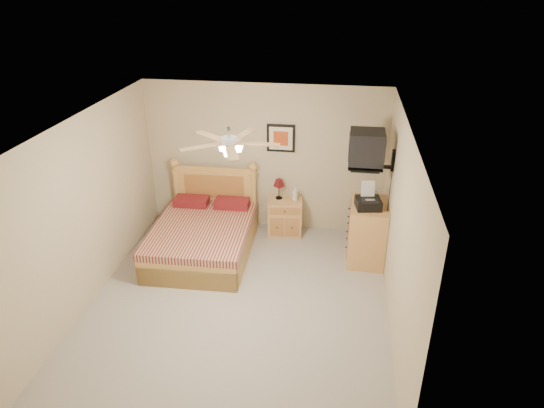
# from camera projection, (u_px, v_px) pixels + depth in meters

# --- Properties ---
(floor) EXTENTS (4.50, 4.50, 0.00)m
(floor) POSITION_uv_depth(u_px,v_px,m) (239.00, 302.00, 6.63)
(floor) COLOR gray
(floor) RESTS_ON ground
(ceiling) EXTENTS (4.00, 4.50, 0.04)m
(ceiling) POSITION_uv_depth(u_px,v_px,m) (233.00, 125.00, 5.52)
(ceiling) COLOR white
(ceiling) RESTS_ON ground
(wall_back) EXTENTS (4.00, 0.04, 2.50)m
(wall_back) POSITION_uv_depth(u_px,v_px,m) (265.00, 158.00, 8.07)
(wall_back) COLOR #BCAB8A
(wall_back) RESTS_ON ground
(wall_front) EXTENTS (4.00, 0.04, 2.50)m
(wall_front) POSITION_uv_depth(u_px,v_px,m) (179.00, 347.00, 4.08)
(wall_front) COLOR #BCAB8A
(wall_front) RESTS_ON ground
(wall_left) EXTENTS (0.04, 4.50, 2.50)m
(wall_left) POSITION_uv_depth(u_px,v_px,m) (87.00, 211.00, 6.34)
(wall_left) COLOR #BCAB8A
(wall_left) RESTS_ON ground
(wall_right) EXTENTS (0.04, 4.50, 2.50)m
(wall_right) POSITION_uv_depth(u_px,v_px,m) (399.00, 233.00, 5.81)
(wall_right) COLOR #BCAB8A
(wall_right) RESTS_ON ground
(bed) EXTENTS (1.50, 1.94, 1.23)m
(bed) POSITION_uv_depth(u_px,v_px,m) (201.00, 220.00, 7.46)
(bed) COLOR #BF8B47
(bed) RESTS_ON ground
(nightstand) EXTENTS (0.61, 0.48, 0.61)m
(nightstand) POSITION_uv_depth(u_px,v_px,m) (285.00, 217.00, 8.22)
(nightstand) COLOR tan
(nightstand) RESTS_ON ground
(table_lamp) EXTENTS (0.21, 0.21, 0.35)m
(table_lamp) POSITION_uv_depth(u_px,v_px,m) (279.00, 189.00, 8.08)
(table_lamp) COLOR maroon
(table_lamp) RESTS_ON nightstand
(lotion_bottle) EXTENTS (0.12, 0.12, 0.24)m
(lotion_bottle) POSITION_uv_depth(u_px,v_px,m) (295.00, 194.00, 8.03)
(lotion_bottle) COLOR silver
(lotion_bottle) RESTS_ON nightstand
(framed_picture) EXTENTS (0.46, 0.04, 0.46)m
(framed_picture) POSITION_uv_depth(u_px,v_px,m) (281.00, 138.00, 7.86)
(framed_picture) COLOR black
(framed_picture) RESTS_ON wall_back
(dresser) EXTENTS (0.58, 0.82, 0.94)m
(dresser) POSITION_uv_depth(u_px,v_px,m) (367.00, 232.00, 7.42)
(dresser) COLOR #C18B41
(dresser) RESTS_ON ground
(fax_machine) EXTENTS (0.41, 0.43, 0.38)m
(fax_machine) POSITION_uv_depth(u_px,v_px,m) (369.00, 196.00, 7.03)
(fax_machine) COLOR black
(fax_machine) RESTS_ON dresser
(magazine_lower) EXTENTS (0.22, 0.27, 0.02)m
(magazine_lower) POSITION_uv_depth(u_px,v_px,m) (368.00, 196.00, 7.46)
(magazine_lower) COLOR beige
(magazine_lower) RESTS_ON dresser
(magazine_upper) EXTENTS (0.24, 0.28, 0.02)m
(magazine_upper) POSITION_uv_depth(u_px,v_px,m) (367.00, 194.00, 7.45)
(magazine_upper) COLOR gray
(magazine_upper) RESTS_ON magazine_lower
(wall_tv) EXTENTS (0.56, 0.46, 0.58)m
(wall_tv) POSITION_uv_depth(u_px,v_px,m) (377.00, 150.00, 6.79)
(wall_tv) COLOR black
(wall_tv) RESTS_ON wall_right
(ceiling_fan) EXTENTS (1.14, 1.14, 0.28)m
(ceiling_fan) POSITION_uv_depth(u_px,v_px,m) (229.00, 143.00, 5.41)
(ceiling_fan) COLOR silver
(ceiling_fan) RESTS_ON ceiling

